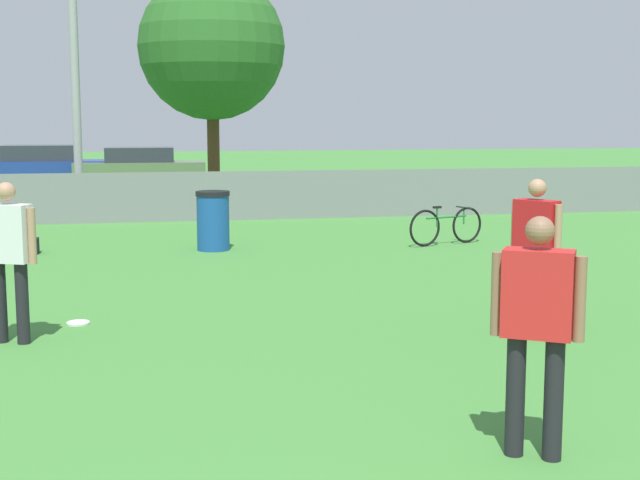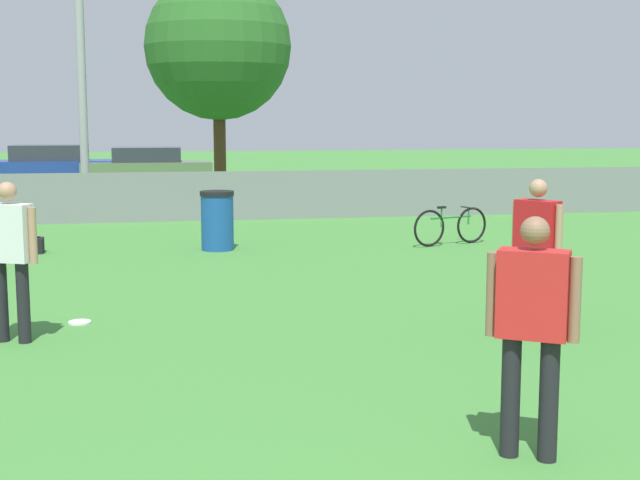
% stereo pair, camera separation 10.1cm
% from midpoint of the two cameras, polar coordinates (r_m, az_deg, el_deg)
% --- Properties ---
extents(fence_backline, '(25.55, 0.07, 1.21)m').
position_cam_midpoint_polar(fence_backline, '(20.02, -8.18, 2.78)').
color(fence_backline, gray).
rests_on(fence_backline, ground_plane).
extents(light_pole, '(0.90, 0.36, 7.60)m').
position_cam_midpoint_polar(light_pole, '(21.90, -15.66, 13.47)').
color(light_pole, '#9E9EA3').
rests_on(light_pole, ground_plane).
extents(tree_near_pole, '(3.78, 3.78, 6.00)m').
position_cam_midpoint_polar(tree_near_pole, '(23.62, -7.06, 12.16)').
color(tree_near_pole, '#4C331E').
rests_on(tree_near_pole, ground_plane).
extents(player_receiver_white, '(0.57, 0.39, 1.65)m').
position_cam_midpoint_polar(player_receiver_white, '(9.54, -19.59, -0.61)').
color(player_receiver_white, black).
rests_on(player_receiver_white, ground_plane).
extents(player_thrower_red, '(0.54, 0.43, 1.65)m').
position_cam_midpoint_polar(player_thrower_red, '(6.11, 13.26, -4.92)').
color(player_thrower_red, black).
rests_on(player_thrower_red, ground_plane).
extents(player_defender_red, '(0.42, 0.54, 1.65)m').
position_cam_midpoint_polar(player_defender_red, '(9.73, 13.34, -0.21)').
color(player_defender_red, black).
rests_on(player_defender_red, ground_plane).
extents(frisbee_disc, '(0.26, 0.26, 0.03)m').
position_cam_midpoint_polar(frisbee_disc, '(10.37, -15.49, -5.13)').
color(frisbee_disc, white).
rests_on(frisbee_disc, ground_plane).
extents(bicycle_sideline, '(1.55, 0.62, 0.71)m').
position_cam_midpoint_polar(bicycle_sideline, '(16.29, 7.91, 0.91)').
color(bicycle_sideline, black).
rests_on(bicycle_sideline, ground_plane).
extents(trash_bin, '(0.59, 0.59, 1.03)m').
position_cam_midpoint_polar(trash_bin, '(15.56, -7.04, 1.25)').
color(trash_bin, '#194C99').
rests_on(trash_bin, ground_plane).
extents(gear_bag_sideline, '(0.58, 0.32, 0.29)m').
position_cam_midpoint_polar(gear_bag_sideline, '(15.91, -18.79, -0.38)').
color(gear_bag_sideline, black).
rests_on(gear_bag_sideline, ground_plane).
extents(parked_car_blue, '(4.64, 1.93, 1.40)m').
position_cam_midpoint_polar(parked_car_blue, '(30.87, -17.44, 4.49)').
color(parked_car_blue, black).
rests_on(parked_car_blue, ground_plane).
extents(parked_car_olive, '(4.24, 1.76, 1.33)m').
position_cam_midpoint_polar(parked_car_olive, '(30.01, -11.55, 4.56)').
color(parked_car_olive, black).
rests_on(parked_car_olive, ground_plane).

